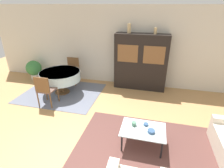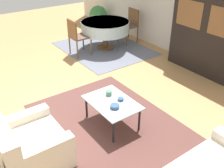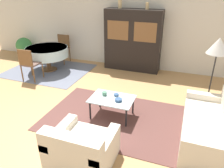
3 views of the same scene
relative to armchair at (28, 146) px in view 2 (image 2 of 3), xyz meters
The scene contains 14 objects.
ground_plane 1.38m from the armchair, 142.02° to the left, with size 14.00×14.00×0.00m, color tan.
wall_back 4.71m from the armchair, 103.45° to the left, with size 10.00×0.06×2.70m.
area_rug 1.38m from the armchair, 86.02° to the left, with size 2.91×1.95×0.01m.
dining_rug 4.21m from the armchair, 131.86° to the left, with size 2.49×2.00×0.01m.
armchair is the anchor object (origin of this frame).
coffee_table 1.40m from the armchair, 90.65° to the left, with size 0.89×0.62×0.42m.
display_cabinet 4.26m from the armchair, 95.02° to the left, with size 1.72×0.45×1.86m.
dining_table 4.26m from the armchair, 131.53° to the left, with size 1.28×1.28×0.73m.
dining_chair_near 3.66m from the armchair, 140.45° to the left, with size 0.44×0.44×0.92m.
dining_chair_far 4.93m from the armchair, 124.92° to the left, with size 0.44×0.44×0.92m.
cup 1.49m from the armchair, 98.17° to the left, with size 0.10×0.10×0.08m.
bowl 1.35m from the armchair, 83.83° to the left, with size 0.14×0.14×0.05m.
bowl_small 1.54m from the armchair, 88.93° to the left, with size 0.10×0.10×0.04m.
potted_plant 6.00m from the armchair, 137.87° to the left, with size 0.58×0.58×0.72m.
Camera 2 is at (3.84, -1.45, 2.72)m, focal length 42.00 mm.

